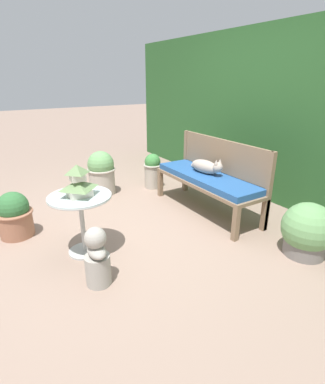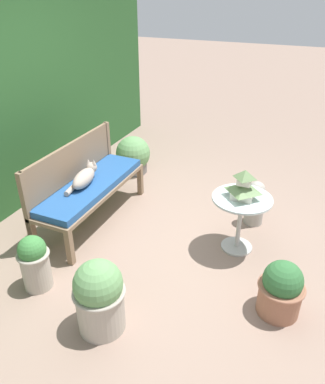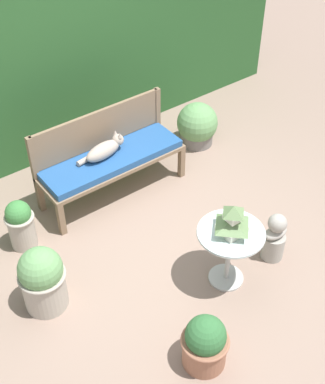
{
  "view_description": "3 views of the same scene",
  "coord_description": "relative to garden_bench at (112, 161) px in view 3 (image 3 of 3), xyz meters",
  "views": [
    {
      "loc": [
        2.8,
        -1.39,
        1.62
      ],
      "look_at": [
        0.22,
        0.21,
        0.45
      ],
      "focal_mm": 28.0,
      "sensor_mm": 36.0,
      "label": 1
    },
    {
      "loc": [
        -2.93,
        -1.24,
        2.41
      ],
      "look_at": [
        0.18,
        0.12,
        0.5
      ],
      "focal_mm": 35.0,
      "sensor_mm": 36.0,
      "label": 2
    },
    {
      "loc": [
        -2.17,
        -2.88,
        3.79
      ],
      "look_at": [
        0.05,
        0.04,
        0.63
      ],
      "focal_mm": 50.0,
      "sensor_mm": 36.0,
      "label": 3
    }
  ],
  "objects": [
    {
      "name": "ground",
      "position": [
        -0.08,
        -0.94,
        -0.41
      ],
      "size": [
        30.0,
        30.0,
        0.0
      ],
      "primitive_type": "plane",
      "color": "gray"
    },
    {
      "name": "foliage_hedge_back",
      "position": [
        -0.08,
        1.36,
        0.72
      ],
      "size": [
        6.4,
        0.79,
        2.26
      ],
      "primitive_type": "cube",
      "color": "#285628",
      "rests_on": "ground"
    },
    {
      "name": "garden_bench",
      "position": [
        0.0,
        0.0,
        0.0
      ],
      "size": [
        1.57,
        0.5,
        0.49
      ],
      "color": "#7F664C",
      "rests_on": "ground"
    },
    {
      "name": "bench_backrest",
      "position": [
        0.0,
        0.23,
        0.23
      ],
      "size": [
        1.57,
        0.06,
        0.9
      ],
      "color": "#7F664C",
      "rests_on": "ground"
    },
    {
      "name": "cat",
      "position": [
        -0.06,
        0.03,
        0.16
      ],
      "size": [
        0.55,
        0.22,
        0.22
      ],
      "rotation": [
        0.0,
        0.0,
        0.15
      ],
      "color": "#A89989",
      "rests_on": "garden_bench"
    },
    {
      "name": "patio_table",
      "position": [
        0.14,
        -1.64,
        0.05
      ],
      "size": [
        0.59,
        0.59,
        0.6
      ],
      "color": "#B7B7B2",
      "rests_on": "ground"
    },
    {
      "name": "pagoda_birdhouse",
      "position": [
        0.14,
        -1.64,
        0.31
      ],
      "size": [
        0.27,
        0.27,
        0.29
      ],
      "color": "silver",
      "rests_on": "patio_table"
    },
    {
      "name": "garden_bust",
      "position": [
        0.68,
        -1.69,
        -0.17
      ],
      "size": [
        0.25,
        0.21,
        0.52
      ],
      "rotation": [
        0.0,
        0.0,
        -0.04
      ],
      "color": "#A39E93",
      "rests_on": "ground"
    },
    {
      "name": "potted_plant_table_far",
      "position": [
        1.3,
        0.16,
        -0.17
      ],
      "size": [
        0.49,
        0.49,
        0.53
      ],
      "color": "slate",
      "rests_on": "ground"
    },
    {
      "name": "potted_plant_path_edge",
      "position": [
        -1.13,
        -0.13,
        -0.14
      ],
      "size": [
        0.28,
        0.28,
        0.53
      ],
      "color": "#ADA393",
      "rests_on": "ground"
    },
    {
      "name": "potted_plant_bench_left",
      "position": [
        -1.29,
        -0.9,
        -0.09
      ],
      "size": [
        0.41,
        0.41,
        0.64
      ],
      "color": "#ADA393",
      "rests_on": "ground"
    },
    {
      "name": "potted_plant_table_near",
      "position": [
        -0.57,
        -2.16,
        -0.17
      ],
      "size": [
        0.38,
        0.38,
        0.5
      ],
      "color": "#9E664C",
      "rests_on": "ground"
    }
  ]
}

